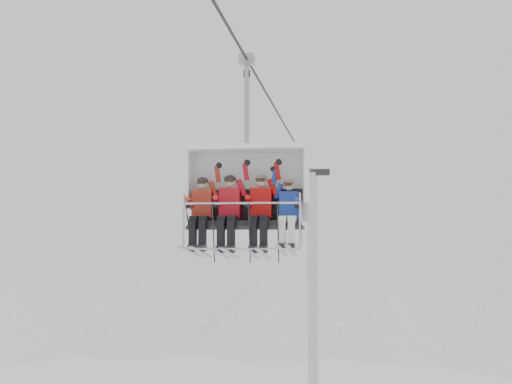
# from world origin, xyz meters

# --- Properties ---
(ridgeline) EXTENTS (72.00, 21.00, 7.00)m
(ridgeline) POSITION_xyz_m (-1.58, 42.05, 2.84)
(ridgeline) COLOR silver
(ridgeline) RESTS_ON ground
(lift_tower_right) EXTENTS (2.00, 1.80, 13.48)m
(lift_tower_right) POSITION_xyz_m (0.00, 22.00, 5.78)
(lift_tower_right) COLOR silver
(lift_tower_right) RESTS_ON ground
(haul_cable) EXTENTS (0.06, 50.00, 0.06)m
(haul_cable) POSITION_xyz_m (0.00, 0.00, 13.30)
(haul_cable) COLOR #2A2A2F
(haul_cable) RESTS_ON lift_tower_left
(chairlift_carrier) EXTENTS (2.45, 1.17, 3.98)m
(chairlift_carrier) POSITION_xyz_m (0.00, -1.19, 10.69)
(chairlift_carrier) COLOR black
(chairlift_carrier) RESTS_ON haul_cable
(skier_far_left) EXTENTS (0.40, 1.69, 1.61)m
(skier_far_left) POSITION_xyz_m (-0.89, -1.50, 10.20)
(skier_far_left) COLOR #AE2F1B
(skier_far_left) RESTS_ON chairlift_carrier
(skier_center_left) EXTENTS (0.42, 1.69, 1.66)m
(skier_center_left) POSITION_xyz_m (-0.32, -1.49, 10.22)
(skier_center_left) COLOR red
(skier_center_left) RESTS_ON chairlift_carrier
(skier_center_right) EXTENTS (0.42, 1.69, 1.66)m
(skier_center_right) POSITION_xyz_m (0.31, -1.49, 10.22)
(skier_center_right) COLOR red
(skier_center_right) RESTS_ON chairlift_carrier
(skier_far_right) EXTENTS (0.37, 1.69, 1.50)m
(skier_far_right) POSITION_xyz_m (0.86, -1.51, 10.17)
(skier_far_right) COLOR #1D399E
(skier_far_right) RESTS_ON chairlift_carrier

